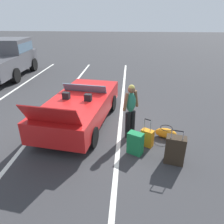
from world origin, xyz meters
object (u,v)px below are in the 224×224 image
Objects in this scene: suitcase_medium_bright at (135,143)px; parked_pickup_truck_near at (8,57)px; traveler_person at (131,108)px; duffel_bag at (166,133)px; suitcase_large_black at (175,150)px; suitcase_small_carryon at (147,138)px; convertible_car at (82,105)px.

parked_pickup_truck_near is (7.23, 7.32, 0.80)m from suitcase_medium_bright.
traveler_person is 0.32× the size of parked_pickup_truck_near.
traveler_person is at bearing 89.53° from duffel_bag.
suitcase_large_black is 11.23m from parked_pickup_truck_near.
suitcase_small_carryon is at bearing -177.62° from traveler_person.
traveler_person reaches higher than suitcase_large_black.
suitcase_medium_bright is 0.12× the size of parked_pickup_truck_near.
suitcase_large_black is 1.02m from suitcase_medium_bright.
convertible_car is 0.86× the size of parked_pickup_truck_near.
suitcase_small_carryon is 1.25× the size of duffel_bag.
suitcase_medium_bright is at bearing 146.47° from traveler_person.
suitcase_small_carryon reaches higher than suitcase_medium_bright.
convertible_car is 2.93m from duffel_bag.
convertible_car is 7.10× the size of suitcase_medium_bright.
suitcase_small_carryon is 0.97m from traveler_person.
suitcase_large_black is 0.19× the size of parked_pickup_truck_near.
suitcase_small_carryon is 0.17× the size of parked_pickup_truck_near.
suitcase_small_carryon is at bearing 128.52° from duffel_bag.
parked_pickup_truck_near is at bearing 5.52° from traveler_person.
parked_pickup_truck_near is (6.84, 7.67, 0.85)m from suitcase_small_carryon.
duffel_bag is (0.87, -0.95, -0.15)m from suitcase_medium_bright.
suitcase_large_black is 0.59× the size of traveler_person.
suitcase_medium_bright is at bearing -137.60° from parked_pickup_truck_near.
duffel_bag is 0.42× the size of traveler_person.
suitcase_medium_bright is at bearing 168.65° from suitcase_small_carryon.
traveler_person is (0.01, 1.09, 0.77)m from duffel_bag.
duffel_bag is at bearing -130.53° from parked_pickup_truck_near.
duffel_bag is (-0.93, -2.74, -0.43)m from convertible_car.
convertible_car is 3.49m from suitcase_large_black.
suitcase_large_black reaches higher than suitcase_small_carryon.
parked_pickup_truck_near reaches higher than suitcase_small_carryon.
parked_pickup_truck_near reaches higher than duffel_bag.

